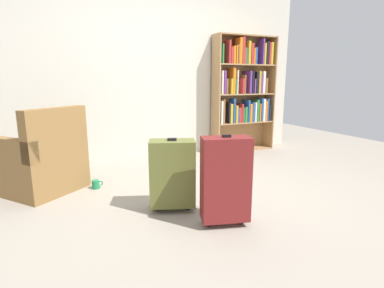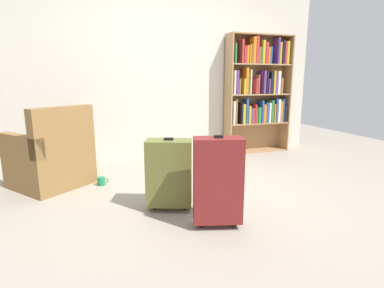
{
  "view_description": "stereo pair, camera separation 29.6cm",
  "coord_description": "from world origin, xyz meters",
  "px_view_note": "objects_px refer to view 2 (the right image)",
  "views": [
    {
      "loc": [
        -1.32,
        -2.57,
        1.16
      ],
      "look_at": [
        -0.16,
        0.08,
        0.55
      ],
      "focal_mm": 28.19,
      "sensor_mm": 36.0,
      "label": 1
    },
    {
      "loc": [
        -1.05,
        -2.68,
        1.16
      ],
      "look_at": [
        -0.16,
        0.08,
        0.55
      ],
      "focal_mm": 28.19,
      "sensor_mm": 36.0,
      "label": 2
    }
  ],
  "objects_px": {
    "suitcase_olive": "(169,173)",
    "bookshelf": "(258,89)",
    "armchair": "(52,158)",
    "mug": "(101,181)",
    "suitcase_dark_red": "(218,180)"
  },
  "relations": [
    {
      "from": "armchair",
      "to": "suitcase_dark_red",
      "type": "distance_m",
      "value": 2.01
    },
    {
      "from": "suitcase_olive",
      "to": "bookshelf",
      "type": "bearing_deg",
      "value": 43.5
    },
    {
      "from": "mug",
      "to": "suitcase_dark_red",
      "type": "bearing_deg",
      "value": -56.35
    },
    {
      "from": "suitcase_olive",
      "to": "suitcase_dark_red",
      "type": "distance_m",
      "value": 0.53
    },
    {
      "from": "armchair",
      "to": "bookshelf",
      "type": "bearing_deg",
      "value": 15.12
    },
    {
      "from": "bookshelf",
      "to": "armchair",
      "type": "bearing_deg",
      "value": -164.88
    },
    {
      "from": "bookshelf",
      "to": "mug",
      "type": "height_order",
      "value": "bookshelf"
    },
    {
      "from": "suitcase_olive",
      "to": "mug",
      "type": "bearing_deg",
      "value": 124.19
    },
    {
      "from": "armchair",
      "to": "suitcase_olive",
      "type": "xyz_separation_m",
      "value": [
        1.09,
        -1.01,
        0.03
      ]
    },
    {
      "from": "mug",
      "to": "suitcase_olive",
      "type": "distance_m",
      "value": 1.08
    },
    {
      "from": "mug",
      "to": "suitcase_dark_red",
      "type": "height_order",
      "value": "suitcase_dark_red"
    },
    {
      "from": "armchair",
      "to": "suitcase_dark_red",
      "type": "height_order",
      "value": "armchair"
    },
    {
      "from": "bookshelf",
      "to": "mug",
      "type": "bearing_deg",
      "value": -158.85
    },
    {
      "from": "armchair",
      "to": "mug",
      "type": "height_order",
      "value": "armchair"
    },
    {
      "from": "mug",
      "to": "suitcase_dark_red",
      "type": "distance_m",
      "value": 1.61
    }
  ]
}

